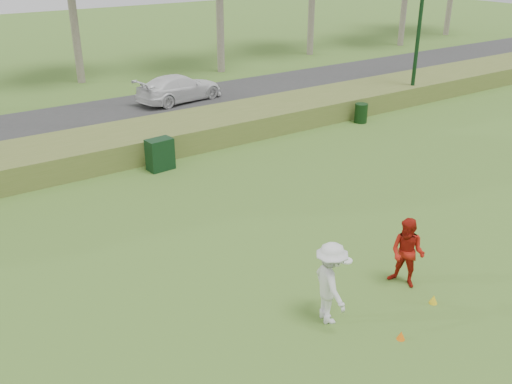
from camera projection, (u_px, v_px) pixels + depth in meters
ground at (357, 306)px, 12.68m from camera, size 120.00×120.00×0.00m
reed_strip at (137, 141)px, 21.56m from camera, size 80.00×3.00×0.90m
park_road at (93, 120)px, 25.51m from camera, size 80.00×6.00×0.06m
player_white at (330, 283)px, 11.85m from camera, size 1.04×1.34×1.85m
player_red at (407, 253)px, 13.13m from camera, size 0.89×1.00×1.70m
cone_orange at (401, 335)px, 11.60m from camera, size 0.17×0.17×0.19m
cone_yellow at (433, 299)px, 12.74m from camera, size 0.19×0.19×0.21m
utility_cabinet at (160, 154)px, 19.92m from camera, size 0.94×0.64×1.12m
trash_bin at (361, 113)px, 25.08m from camera, size 0.65×0.65×0.84m
car_right at (179, 88)px, 28.08m from camera, size 4.68×2.48×1.29m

